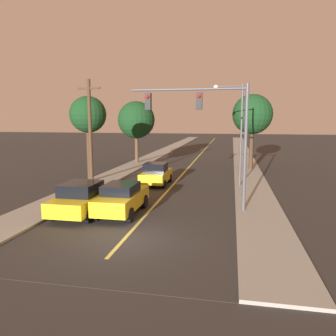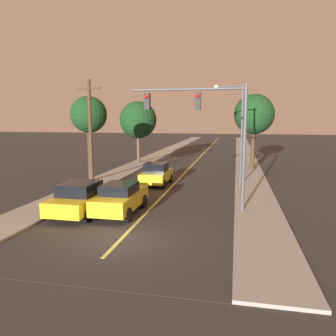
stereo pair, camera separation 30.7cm
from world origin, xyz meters
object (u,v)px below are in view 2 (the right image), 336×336
car_outer_lane_front (81,198)px  tree_right_near (254,115)px  car_near_lane_front (121,198)px  utility_pole_left (90,133)px  tree_left_far (89,116)px  traffic_signal_mast (207,120)px  car_near_lane_second (156,174)px  tree_left_near (138,120)px  streetlamp_right (235,121)px

car_outer_lane_front → tree_right_near: bearing=61.2°
car_near_lane_front → utility_pole_left: 7.11m
tree_left_far → tree_right_near: (12.83, 9.05, 0.16)m
car_near_lane_front → traffic_signal_mast: bearing=19.4°
car_near_lane_second → traffic_signal_mast: (4.32, -6.43, 4.10)m
utility_pole_left → car_near_lane_front: bearing=-52.0°
car_near_lane_second → tree_left_far: size_ratio=0.59×
tree_left_near → car_outer_lane_front: bearing=-81.8°
car_outer_lane_front → tree_left_near: 20.43m
car_outer_lane_front → car_near_lane_front: bearing=11.6°
car_outer_lane_front → streetlamp_right: bearing=48.4°
car_outer_lane_front → tree_left_far: size_ratio=0.69×
traffic_signal_mast → car_outer_lane_front: bearing=-163.0°
car_outer_lane_front → tree_left_near: size_ratio=0.67×
utility_pole_left → streetlamp_right: bearing=19.0°
car_outer_lane_front → tree_left_far: (-3.31, 8.28, 4.37)m
tree_left_far → tree_right_near: bearing=35.2°
car_near_lane_second → traffic_signal_mast: size_ratio=0.59×
car_near_lane_second → tree_left_far: tree_left_far is taller
tree_left_far → utility_pole_left: bearing=-63.5°
car_near_lane_front → utility_pole_left: utility_pole_left is taller
car_near_lane_second → streetlamp_right: 7.02m
car_near_lane_second → tree_left_far: bearing=-178.9°
utility_pole_left → tree_left_near: size_ratio=1.10×
traffic_signal_mast → tree_left_far: size_ratio=1.01×
tree_right_near → utility_pole_left: bearing=-133.8°
car_near_lane_front → traffic_signal_mast: size_ratio=0.66×
tree_right_near → traffic_signal_mast: bearing=-101.6°
car_near_lane_second → tree_right_near: 12.53m
utility_pole_left → tree_left_far: size_ratio=1.14×
streetlamp_right → car_near_lane_front: bearing=-124.5°
car_near_lane_front → tree_left_far: tree_left_far is taller
car_outer_lane_front → streetlamp_right: 12.38m
streetlamp_right → tree_right_near: size_ratio=1.01×
car_near_lane_front → car_outer_lane_front: (-2.03, -0.42, 0.00)m
car_near_lane_front → utility_pole_left: bearing=128.0°
traffic_signal_mast → tree_right_near: (3.17, 15.38, 0.46)m
car_near_lane_front → traffic_signal_mast: 6.13m
car_near_lane_second → traffic_signal_mast: traffic_signal_mast is taller
car_near_lane_front → streetlamp_right: bearing=55.5°
traffic_signal_mast → tree_left_near: tree_left_near is taller
tree_left_far → car_near_lane_front: bearing=-55.8°
utility_pole_left → tree_right_near: bearing=46.2°
utility_pole_left → tree_right_near: utility_pole_left is taller
traffic_signal_mast → streetlamp_right: (1.43, 6.83, -0.11)m
tree_left_near → tree_right_near: bearing=-11.4°
car_near_lane_second → tree_right_near: tree_right_near is taller
streetlamp_right → tree_left_near: (-10.65, 11.05, 0.03)m
streetlamp_right → utility_pole_left: 10.26m
tree_left_far → streetlamp_right: bearing=2.6°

